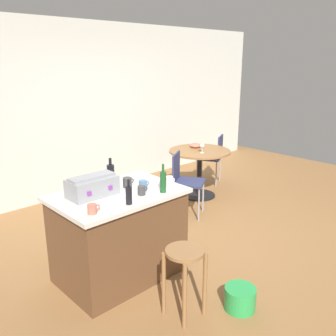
% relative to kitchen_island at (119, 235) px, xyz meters
% --- Properties ---
extents(ground_plane, '(8.80, 8.80, 0.00)m').
position_rel_kitchen_island_xyz_m(ground_plane, '(1.29, 0.12, -0.45)').
color(ground_plane, olive).
extents(back_wall, '(8.00, 0.10, 2.70)m').
position_rel_kitchen_island_xyz_m(back_wall, '(1.29, 2.47, 0.90)').
color(back_wall, beige).
rests_on(back_wall, ground_plane).
extents(kitchen_island, '(1.22, 0.83, 0.89)m').
position_rel_kitchen_island_xyz_m(kitchen_island, '(0.00, 0.00, 0.00)').
color(kitchen_island, brown).
rests_on(kitchen_island, ground_plane).
extents(wooden_stool, '(0.33, 0.33, 0.62)m').
position_rel_kitchen_island_xyz_m(wooden_stool, '(0.03, -0.87, 0.00)').
color(wooden_stool, olive).
rests_on(wooden_stool, ground_plane).
extents(dining_table, '(0.96, 0.96, 0.76)m').
position_rel_kitchen_island_xyz_m(dining_table, '(2.27, 0.97, 0.13)').
color(dining_table, black).
rests_on(dining_table, ground_plane).
extents(folding_chair_near, '(0.54, 0.54, 0.86)m').
position_rel_kitchen_island_xyz_m(folding_chair_near, '(2.93, 1.24, 0.06)').
color(folding_chair_near, navy).
rests_on(folding_chair_near, ground_plane).
extents(folding_chair_far, '(0.55, 0.55, 0.88)m').
position_rel_kitchen_island_xyz_m(folding_chair_far, '(1.57, 0.62, 0.08)').
color(folding_chair_far, navy).
rests_on(folding_chair_far, ground_plane).
extents(toolbox, '(0.45, 0.26, 0.20)m').
position_rel_kitchen_island_xyz_m(toolbox, '(-0.22, 0.09, 0.54)').
color(toolbox, gray).
rests_on(toolbox, kitchen_island).
extents(bottle_0, '(0.08, 0.08, 0.26)m').
position_rel_kitchen_island_xyz_m(bottle_0, '(0.12, 0.28, 0.55)').
color(bottle_0, black).
rests_on(bottle_0, kitchen_island).
extents(bottle_1, '(0.06, 0.06, 0.28)m').
position_rel_kitchen_island_xyz_m(bottle_1, '(0.32, -0.29, 0.55)').
color(bottle_1, '#194C23').
rests_on(bottle_1, kitchen_island).
extents(bottle_2, '(0.06, 0.06, 0.23)m').
position_rel_kitchen_island_xyz_m(bottle_2, '(-0.10, -0.31, 0.53)').
color(bottle_2, black).
rests_on(bottle_2, kitchen_island).
extents(cup_0, '(0.12, 0.08, 0.09)m').
position_rel_kitchen_island_xyz_m(cup_0, '(0.25, -0.09, 0.49)').
color(cup_0, '#4C7099').
rests_on(cup_0, kitchen_island).
extents(cup_1, '(0.11, 0.07, 0.09)m').
position_rel_kitchen_island_xyz_m(cup_1, '(0.13, -0.21, 0.49)').
color(cup_1, '#383838').
rests_on(cup_1, kitchen_island).
extents(cup_2, '(0.11, 0.07, 0.11)m').
position_rel_kitchen_island_xyz_m(cup_2, '(0.47, -0.23, 0.50)').
color(cup_2, white).
rests_on(cup_2, kitchen_island).
extents(cup_3, '(0.13, 0.09, 0.10)m').
position_rel_kitchen_island_xyz_m(cup_3, '(0.17, 0.06, 0.49)').
color(cup_3, '#383838').
rests_on(cup_3, kitchen_island).
extents(cup_4, '(0.11, 0.08, 0.08)m').
position_rel_kitchen_island_xyz_m(cup_4, '(-0.44, -0.27, 0.48)').
color(cup_4, '#DB6651').
rests_on(cup_4, kitchen_island).
extents(wine_glass, '(0.07, 0.07, 0.14)m').
position_rel_kitchen_island_xyz_m(wine_glass, '(2.17, 0.84, 0.41)').
color(wine_glass, silver).
rests_on(wine_glass, dining_table).
extents(serving_bowl, '(0.18, 0.18, 0.07)m').
position_rel_kitchen_island_xyz_m(serving_bowl, '(2.36, 1.15, 0.34)').
color(serving_bowl, '#DB6651').
rests_on(serving_bowl, dining_table).
extents(plastic_bucket, '(0.28, 0.28, 0.20)m').
position_rel_kitchen_island_xyz_m(plastic_bucket, '(0.44, -1.16, -0.35)').
color(plastic_bucket, green).
rests_on(plastic_bucket, ground_plane).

